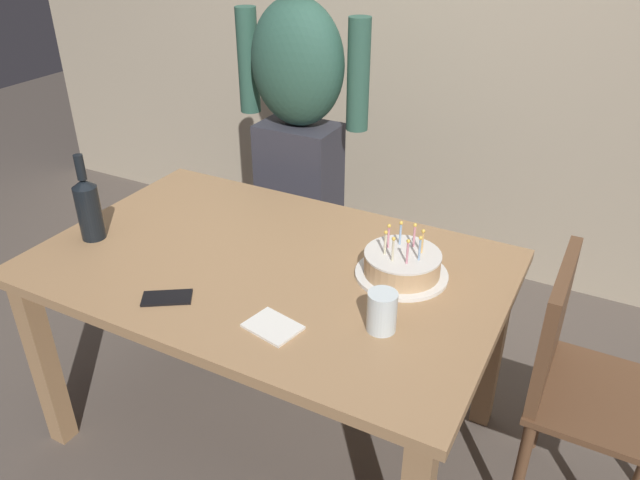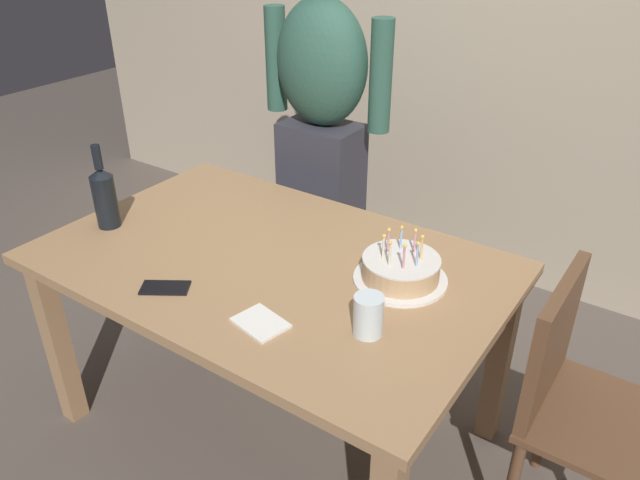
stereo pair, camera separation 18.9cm
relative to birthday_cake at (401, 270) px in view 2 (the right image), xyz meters
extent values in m
plane|color=#564C44|center=(-0.41, -0.12, -0.78)|extent=(10.00, 10.00, 0.00)
cube|color=tan|center=(-0.41, 1.43, 0.52)|extent=(5.20, 0.10, 2.60)
cube|color=#A37A51|center=(-0.41, -0.12, -0.06)|extent=(1.50, 0.96, 0.03)
cube|color=#A37A51|center=(-1.09, -0.53, -0.43)|extent=(0.07, 0.07, 0.70)
cube|color=#A37A51|center=(-1.09, 0.29, -0.43)|extent=(0.07, 0.07, 0.70)
cube|color=#A37A51|center=(0.27, 0.29, -0.43)|extent=(0.07, 0.07, 0.70)
cylinder|color=white|center=(0.00, 0.00, -0.03)|extent=(0.29, 0.29, 0.01)
cylinder|color=tan|center=(0.00, 0.00, 0.00)|extent=(0.24, 0.24, 0.06)
cylinder|color=silver|center=(0.00, 0.00, 0.04)|extent=(0.24, 0.24, 0.01)
cylinder|color=beige|center=(-0.05, -0.03, 0.08)|extent=(0.01, 0.01, 0.07)
sphere|color=#F9C64C|center=(-0.05, -0.03, 0.12)|extent=(0.01, 0.01, 0.01)
cylinder|color=beige|center=(-0.01, -0.06, 0.08)|extent=(0.01, 0.01, 0.07)
sphere|color=#F9C64C|center=(-0.01, -0.06, 0.12)|extent=(0.01, 0.01, 0.01)
cylinder|color=pink|center=(0.03, -0.05, 0.08)|extent=(0.01, 0.01, 0.07)
sphere|color=#F9C64C|center=(0.03, -0.05, 0.12)|extent=(0.01, 0.01, 0.01)
cylinder|color=#93B7DB|center=(0.06, -0.01, 0.08)|extent=(0.01, 0.01, 0.07)
sphere|color=#F9C64C|center=(0.06, -0.01, 0.12)|extent=(0.01, 0.01, 0.01)
cylinder|color=#EAB266|center=(0.05, 0.03, 0.08)|extent=(0.01, 0.01, 0.07)
sphere|color=#F9C64C|center=(0.05, 0.03, 0.12)|extent=(0.01, 0.01, 0.01)
cylinder|color=pink|center=(0.01, 0.06, 0.08)|extent=(0.01, 0.01, 0.07)
sphere|color=#F9C64C|center=(0.01, 0.06, 0.12)|extent=(0.01, 0.01, 0.01)
cylinder|color=#93B7DB|center=(-0.03, 0.05, 0.08)|extent=(0.01, 0.01, 0.07)
sphere|color=#F9C64C|center=(-0.03, 0.05, 0.12)|extent=(0.01, 0.01, 0.01)
cylinder|color=pink|center=(-0.06, 0.01, 0.08)|extent=(0.01, 0.01, 0.07)
sphere|color=#F9C64C|center=(-0.06, 0.01, 0.12)|extent=(0.01, 0.01, 0.01)
cylinder|color=silver|center=(0.05, -0.28, 0.02)|extent=(0.08, 0.08, 0.12)
cylinder|color=black|center=(-1.03, -0.27, 0.06)|extent=(0.08, 0.08, 0.19)
cone|color=black|center=(-1.03, -0.27, 0.17)|extent=(0.08, 0.08, 0.03)
cylinder|color=black|center=(-1.03, -0.27, 0.22)|extent=(0.03, 0.03, 0.09)
cube|color=black|center=(-0.56, -0.44, -0.04)|extent=(0.16, 0.14, 0.01)
cube|color=white|center=(-0.22, -0.41, -0.04)|extent=(0.16, 0.14, 0.01)
cube|color=#33333D|center=(-0.73, 0.64, -0.32)|extent=(0.34, 0.23, 0.92)
ellipsoid|color=#2D5647|center=(-0.73, 0.64, 0.40)|extent=(0.41, 0.27, 0.52)
cylinder|color=#2D5647|center=(-0.47, 0.67, 0.37)|extent=(0.09, 0.09, 0.44)
cylinder|color=#2D5647|center=(-0.99, 0.67, 0.37)|extent=(0.09, 0.09, 0.44)
cube|color=brown|center=(0.65, 0.06, -0.32)|extent=(0.42, 0.42, 0.02)
cube|color=brown|center=(0.46, 0.06, -0.11)|extent=(0.04, 0.40, 0.40)
cylinder|color=brown|center=(0.47, 0.24, -0.55)|extent=(0.04, 0.04, 0.45)
camera|label=1|loc=(0.52, -1.53, 1.00)|focal=34.31mm
camera|label=2|loc=(0.69, -1.44, 1.00)|focal=34.31mm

